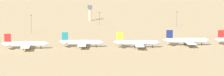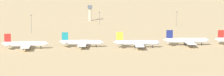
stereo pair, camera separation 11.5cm
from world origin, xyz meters
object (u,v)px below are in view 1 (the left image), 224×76
light_pole_west (31,23)px  light_pole_east (100,17)px  parked_jet_teal_1 (81,42)px  control_tower (90,11)px  parked_jet_red_0 (25,44)px  light_pole_mid (177,18)px  parked_jet_yellow_2 (137,43)px  parked_jet_navy_3 (186,40)px

light_pole_west → light_pole_east: (70.33, 53.63, -1.67)m
parked_jet_teal_1 → control_tower: 177.68m
light_pole_west → light_pole_east: bearing=37.3°
control_tower → light_pole_east: size_ratio=1.30×
parked_jet_red_0 → control_tower: bearing=72.9°
light_pole_mid → light_pole_east: (-81.75, 17.87, -0.62)m
parked_jet_teal_1 → light_pole_mid: bearing=54.9°
parked_jet_red_0 → parked_jet_yellow_2: 86.28m
light_pole_west → light_pole_mid: size_ratio=1.13×
parked_jet_yellow_2 → parked_jet_red_0: bearing=-177.4°
light_pole_mid → parked_jet_navy_3: bearing=-101.3°
parked_jet_red_0 → parked_jet_teal_1: 43.42m
parked_jet_red_0 → light_pole_mid: 195.28m
light_pole_east → control_tower: bearing=101.5°
parked_jet_navy_3 → light_pole_mid: bearing=82.8°
parked_jet_yellow_2 → light_pole_east: size_ratio=2.67×
parked_jet_red_0 → parked_jet_navy_3: (127.38, 1.12, 0.18)m
parked_jet_navy_3 → light_pole_mid: (24.28, 121.79, 4.71)m
control_tower → light_pole_west: (-62.38, -92.60, -1.16)m
parked_jet_teal_1 → parked_jet_navy_3: bearing=5.6°
parked_jet_yellow_2 → light_pole_west: 126.15m
parked_jet_red_0 → parked_jet_navy_3: size_ratio=0.96×
parked_jet_yellow_2 → control_tower: (-24.21, 184.15, 6.99)m
parked_jet_teal_1 → light_pole_east: 140.20m
parked_jet_teal_1 → parked_jet_navy_3: 84.11m
light_pole_east → light_pole_west: bearing=-142.7°
parked_jet_red_0 → parked_jet_yellow_2: (86.17, -4.40, 0.11)m
parked_jet_teal_1 → parked_jet_yellow_2: (42.87, -7.60, 0.19)m
parked_jet_yellow_2 → control_tower: bearing=103.0°
parked_jet_yellow_2 → light_pole_mid: 143.25m
light_pole_mid → light_pole_east: light_pole_mid is taller
control_tower → light_pole_west: control_tower is taller
parked_jet_red_0 → light_pole_west: light_pole_west is taller
light_pole_west → control_tower: bearing=56.0°
parked_jet_yellow_2 → parked_jet_navy_3: parked_jet_navy_3 is taller
parked_jet_red_0 → parked_jet_teal_1: parked_jet_red_0 is taller
parked_jet_red_0 → light_pole_east: size_ratio=2.59×
parked_jet_red_0 → parked_jet_yellow_2: bearing=-1.0°
parked_jet_red_0 → light_pole_mid: light_pole_mid is taller
control_tower → light_pole_west: 111.66m
parked_jet_yellow_2 → light_pole_west: size_ratio=2.17×
parked_jet_teal_1 → light_pole_east: (26.61, 137.58, 4.35)m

